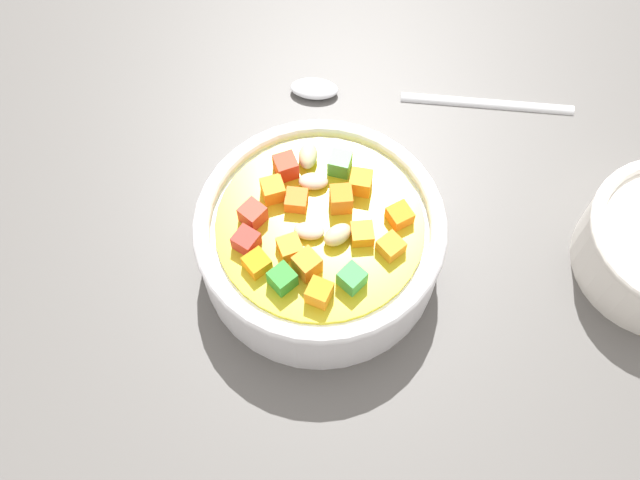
# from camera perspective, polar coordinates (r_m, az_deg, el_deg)

# --- Properties ---
(ground_plane) EXTENTS (1.40, 1.40, 0.02)m
(ground_plane) POSITION_cam_1_polar(r_m,az_deg,el_deg) (0.55, 0.00, -1.85)
(ground_plane) COLOR #565451
(soup_bowl_main) EXTENTS (0.17, 0.17, 0.07)m
(soup_bowl_main) POSITION_cam_1_polar(r_m,az_deg,el_deg) (0.51, -0.01, 0.13)
(soup_bowl_main) COLOR white
(soup_bowl_main) RESTS_ON ground_plane
(spoon) EXTENTS (0.19, 0.16, 0.01)m
(spoon) POSITION_cam_1_polar(r_m,az_deg,el_deg) (0.62, 7.02, 10.86)
(spoon) COLOR silver
(spoon) RESTS_ON ground_plane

